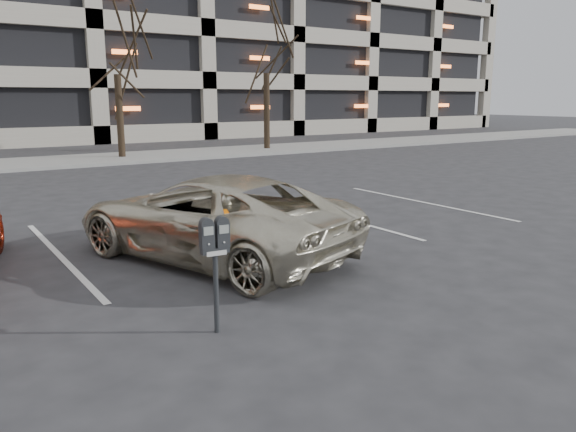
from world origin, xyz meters
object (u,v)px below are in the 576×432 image
Objects in this scene: tree_c at (114,20)px; suv_silver at (211,217)px; tree_d at (266,24)px; parking_meter at (215,247)px.

tree_c is 1.45× the size of suv_silver.
tree_d is 19.07m from suv_silver.
parking_meter is 0.24× the size of suv_silver.
suv_silver is at bearing 70.24° from parking_meter.
suv_silver is at bearing -102.65° from tree_c.
suv_silver is (-10.40, -15.14, -5.14)m from tree_d.
tree_c is 6.06× the size of parking_meter.
parking_meter is at bearing -104.66° from tree_c.
tree_c is at bearing 80.98° from parking_meter.
tree_c is at bearing 180.00° from tree_d.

